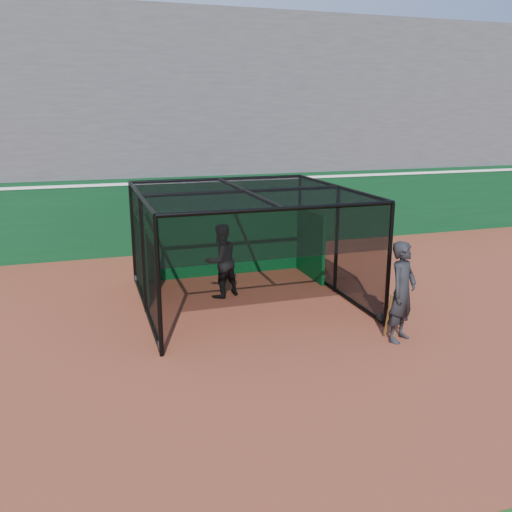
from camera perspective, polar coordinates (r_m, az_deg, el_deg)
name	(u,v)px	position (r m, az deg, el deg)	size (l,w,h in m)	color
ground	(278,350)	(10.83, 2.35, -9.87)	(120.00, 120.00, 0.00)	brown
outfield_wall	(192,212)	(18.34, -6.77, 4.57)	(50.00, 0.50, 2.50)	#093618
grandstand	(170,114)	(21.77, -9.03, 14.54)	(50.00, 7.85, 8.95)	#4C4C4F
batting_cage	(245,247)	(13.12, -1.16, 0.91)	(4.96, 5.12, 2.74)	black
batter	(221,261)	(13.59, -3.72, -0.51)	(0.91, 0.71, 1.87)	black
on_deck_player	(402,292)	(11.30, 15.12, -3.68)	(0.90, 0.82, 2.07)	black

